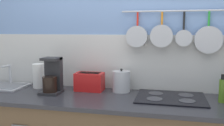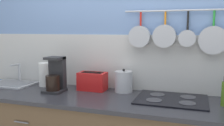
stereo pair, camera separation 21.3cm
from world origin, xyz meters
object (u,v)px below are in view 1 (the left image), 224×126
object	(u,v)px
paper_towel_roll	(38,76)
toaster	(90,82)
kettle	(121,81)
coffee_maker	(52,79)
bottle_sesame_oil	(222,90)

from	to	relation	value
paper_towel_roll	toaster	bearing A→B (deg)	0.56
kettle	toaster	bearing A→B (deg)	-174.65
coffee_maker	toaster	xyz separation A→B (m)	(0.31, 0.17, -0.05)
coffee_maker	toaster	size ratio (longest dim) A/B	1.17
paper_towel_roll	toaster	xyz separation A→B (m)	(0.54, 0.01, -0.04)
toaster	bottle_sesame_oil	size ratio (longest dim) A/B	1.23
coffee_maker	paper_towel_roll	bearing A→B (deg)	144.64
coffee_maker	kettle	bearing A→B (deg)	17.87
coffee_maker	bottle_sesame_oil	size ratio (longest dim) A/B	1.44
paper_towel_roll	coffee_maker	xyz separation A→B (m)	(0.23, -0.16, 0.01)
paper_towel_roll	bottle_sesame_oil	distance (m)	1.72
coffee_maker	kettle	distance (m)	0.65
paper_towel_roll	kettle	world-z (taller)	paper_towel_roll
paper_towel_roll	bottle_sesame_oil	bearing A→B (deg)	-4.56
kettle	bottle_sesame_oil	size ratio (longest dim) A/B	0.95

